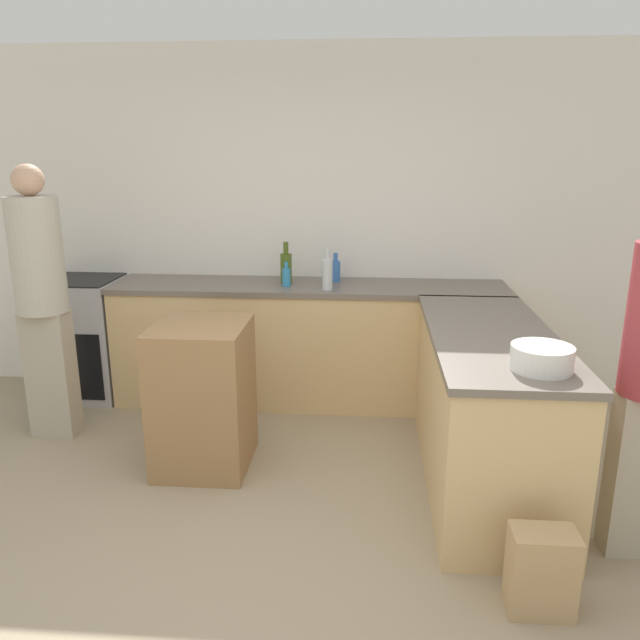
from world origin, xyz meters
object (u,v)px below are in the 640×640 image
island_table (203,396)px  vinegar_bottle_clear (327,273)px  dish_soap_bottle (286,277)px  paper_bag (541,572)px  range_oven (86,337)px  water_bottle_blue (335,270)px  olive_oil_bottle (286,267)px  person_by_range (42,293)px  mixing_bowl (542,358)px

island_table → vinegar_bottle_clear: bearing=52.5°
dish_soap_bottle → paper_bag: size_ratio=0.48×
range_oven → water_bottle_blue: size_ratio=4.28×
island_table → range_oven: bearing=138.9°
olive_oil_bottle → person_by_range: bearing=-153.4°
range_oven → paper_bag: size_ratio=2.47×
vinegar_bottle_clear → mixing_bowl: bearing=-55.6°
person_by_range → water_bottle_blue: bearing=24.5°
vinegar_bottle_clear → person_by_range: 1.94m
island_table → dish_soap_bottle: dish_soap_bottle is taller
range_oven → dish_soap_bottle: dish_soap_bottle is taller
range_oven → person_by_range: person_by_range is taller
mixing_bowl → person_by_range: (-2.97, 1.04, 0.01)m
paper_bag → island_table: bearing=146.6°
mixing_bowl → person_by_range: bearing=160.7°
dish_soap_bottle → person_by_range: 1.68m
mixing_bowl → water_bottle_blue: (-1.07, 1.91, 0.03)m
mixing_bowl → olive_oil_bottle: size_ratio=0.91×
vinegar_bottle_clear → water_bottle_blue: size_ratio=1.37×
range_oven → olive_oil_bottle: olive_oil_bottle is taller
olive_oil_bottle → dish_soap_bottle: (0.01, -0.10, -0.05)m
water_bottle_blue → paper_bag: bearing=-66.7°
olive_oil_bottle → water_bottle_blue: olive_oil_bottle is taller
person_by_range → island_table: bearing=-16.5°
vinegar_bottle_clear → olive_oil_bottle: bearing=150.0°
olive_oil_bottle → range_oven: bearing=-179.2°
island_table → olive_oil_bottle: size_ratio=2.89×
mixing_bowl → olive_oil_bottle: bearing=128.5°
water_bottle_blue → person_by_range: (-1.90, -0.86, -0.02)m
olive_oil_bottle → water_bottle_blue: (0.37, 0.10, -0.04)m
range_oven → person_by_range: size_ratio=0.52×
island_table → vinegar_bottle_clear: (0.71, 0.92, 0.60)m
olive_oil_bottle → water_bottle_blue: bearing=14.9°
range_oven → olive_oil_bottle: 1.73m
olive_oil_bottle → water_bottle_blue: size_ratio=1.43×
range_oven → vinegar_bottle_clear: (1.95, -0.17, 0.59)m
mixing_bowl → paper_bag: (-0.05, -0.47, -0.80)m
island_table → paper_bag: 2.14m
vinegar_bottle_clear → olive_oil_bottle: size_ratio=0.96×
person_by_range → paper_bag: 3.39m
olive_oil_bottle → island_table: bearing=-108.9°
island_table → olive_oil_bottle: olive_oil_bottle is taller
olive_oil_bottle → dish_soap_bottle: 0.11m
island_table → person_by_range: 1.32m
vinegar_bottle_clear → person_by_range: (-1.86, -0.58, -0.05)m
range_oven → dish_soap_bottle: 1.73m
range_oven → paper_bag: range_oven is taller
water_bottle_blue → mixing_bowl: bearing=-60.7°
water_bottle_blue → person_by_range: bearing=-155.5°
island_table → person_by_range: size_ratio=0.50×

